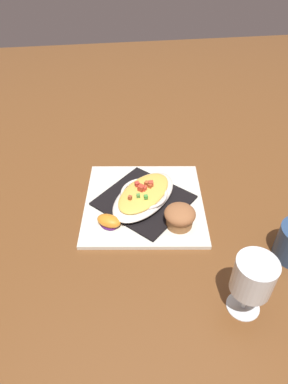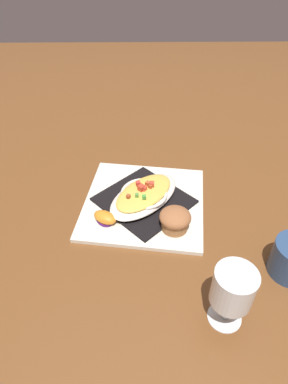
{
  "view_description": "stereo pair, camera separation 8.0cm",
  "coord_description": "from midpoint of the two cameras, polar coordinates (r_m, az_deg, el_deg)",
  "views": [
    {
      "loc": [
        0.09,
        0.6,
        0.56
      ],
      "look_at": [
        0.0,
        0.0,
        0.04
      ],
      "focal_mm": 30.93,
      "sensor_mm": 36.0,
      "label": 1
    },
    {
      "loc": [
        0.01,
        0.6,
        0.56
      ],
      "look_at": [
        0.0,
        0.0,
        0.04
      ],
      "focal_mm": 30.93,
      "sensor_mm": 36.0,
      "label": 2
    }
  ],
  "objects": [
    {
      "name": "folded_napkin",
      "position": [
        0.81,
        -2.8,
        -1.57
      ],
      "size": [
        0.27,
        0.27,
        0.01
      ],
      "primitive_type": "cube",
      "rotation": [
        0.0,
        0.0,
        0.76
      ],
      "color": "black",
      "rests_on": "square_plate"
    },
    {
      "name": "square_plate",
      "position": [
        0.82,
        -2.78,
        -1.97
      ],
      "size": [
        0.33,
        0.33,
        0.01
      ],
      "primitive_type": "cube",
      "rotation": [
        0.0,
        0.0,
        -0.14
      ],
      "color": "white",
      "rests_on": "ground_plane"
    },
    {
      "name": "ground_plane",
      "position": [
        0.82,
        -2.77,
        -2.23
      ],
      "size": [
        2.6,
        2.6,
        0.0
      ],
      "primitive_type": "plane",
      "color": "brown"
    },
    {
      "name": "stemmed_glass",
      "position": [
        0.59,
        14.52,
        -14.52
      ],
      "size": [
        0.07,
        0.07,
        0.13
      ],
      "color": "white",
      "rests_on": "ground_plane"
    },
    {
      "name": "muffin",
      "position": [
        0.74,
        3.13,
        -4.34
      ],
      "size": [
        0.07,
        0.07,
        0.05
      ],
      "color": "#9D6639",
      "rests_on": "square_plate"
    },
    {
      "name": "gratin_dish",
      "position": [
        0.8,
        -2.84,
        -0.56
      ],
      "size": [
        0.22,
        0.23,
        0.04
      ],
      "color": "white",
      "rests_on": "folded_napkin"
    },
    {
      "name": "orange_garnish",
      "position": [
        0.76,
        -9.1,
        -5.15
      ],
      "size": [
        0.07,
        0.06,
        0.03
      ],
      "color": "#4A1A62",
      "rests_on": "square_plate"
    }
  ]
}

